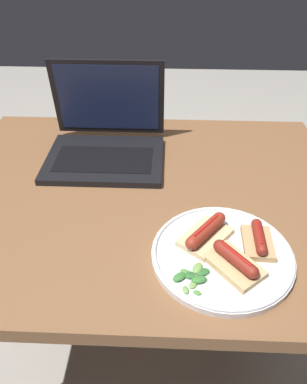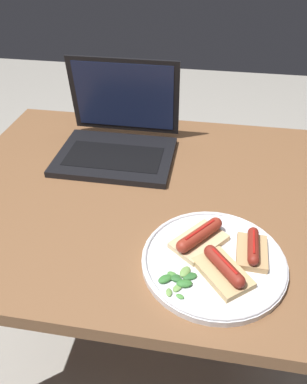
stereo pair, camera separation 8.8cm
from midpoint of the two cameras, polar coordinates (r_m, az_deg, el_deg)
ground_plane at (r=1.52m, az=-2.88°, el=-21.67°), size 6.00×6.00×0.00m
desk at (r=1.03m, az=-3.96°, el=-2.97°), size 1.06×0.84×0.71m
laptop at (r=1.12m, az=-9.53°, el=7.57°), size 0.34×0.28×0.26m
plate at (r=0.80m, az=7.34°, el=-9.54°), size 0.30×0.30×0.02m
sausage_toast_left at (r=0.76m, az=9.03°, el=-10.68°), size 0.13×0.13×0.04m
sausage_toast_middle at (r=0.81m, az=4.89°, el=-6.45°), size 0.13×0.14×0.04m
sausage_toast_right at (r=0.82m, az=12.73°, el=-7.29°), size 0.07×0.10×0.04m
salad_pile at (r=0.75m, az=2.58°, el=-12.82°), size 0.08×0.08×0.01m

